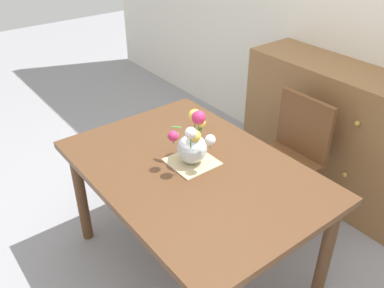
{
  "coord_description": "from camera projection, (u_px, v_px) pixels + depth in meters",
  "views": [
    {
      "loc": [
        1.44,
        -1.11,
        2.03
      ],
      "look_at": [
        -0.04,
        0.03,
        0.87
      ],
      "focal_mm": 38.26,
      "sensor_mm": 36.0,
      "label": 1
    }
  ],
  "objects": [
    {
      "name": "chair_far",
      "position": [
        290.0,
        152.0,
        2.78
      ],
      "size": [
        0.42,
        0.42,
        0.9
      ],
      "rotation": [
        0.0,
        0.0,
        3.14
      ],
      "color": "brown",
      "rests_on": "ground_plane"
    },
    {
      "name": "placemat",
      "position": [
        192.0,
        162.0,
        2.25
      ],
      "size": [
        0.24,
        0.24,
        0.01
      ],
      "primitive_type": "cube",
      "color": "#CCB789",
      "rests_on": "dining_table"
    },
    {
      "name": "ground_plane",
      "position": [
        193.0,
        264.0,
        2.61
      ],
      "size": [
        12.0,
        12.0,
        0.0
      ],
      "primitive_type": "plane",
      "color": "#939399"
    },
    {
      "name": "dresser",
      "position": [
        332.0,
        132.0,
        3.05
      ],
      "size": [
        1.4,
        0.47,
        1.0
      ],
      "color": "olive",
      "rests_on": "ground_plane"
    },
    {
      "name": "flower_vase",
      "position": [
        193.0,
        142.0,
        2.19
      ],
      "size": [
        0.27,
        0.25,
        0.28
      ],
      "color": "silver",
      "rests_on": "placemat"
    },
    {
      "name": "back_wall",
      "position": [
        384.0,
        3.0,
        2.71
      ],
      "size": [
        7.0,
        0.1,
        2.8
      ],
      "primitive_type": "cube",
      "color": "silver",
      "rests_on": "ground_plane"
    },
    {
      "name": "dining_table",
      "position": [
        193.0,
        181.0,
        2.27
      ],
      "size": [
        1.43,
        1.0,
        0.75
      ],
      "color": "brown",
      "rests_on": "ground_plane"
    }
  ]
}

